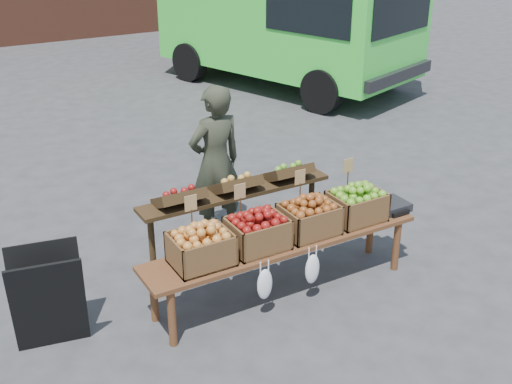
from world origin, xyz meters
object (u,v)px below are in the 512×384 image
vendor (215,163)px  back_table (237,216)px  display_bench (283,267)px  crate_green_apples (357,206)px  chalkboard_sign (48,299)px  delivery_van (286,25)px  weighing_scale (390,206)px  crate_russet_pears (257,233)px  crate_golden_apples (201,249)px  crate_red_apples (309,219)px

vendor → back_table: size_ratio=0.81×
display_bench → crate_green_apples: crate_green_apples is taller
vendor → chalkboard_sign: vendor is taller
delivery_van → display_bench: size_ratio=1.95×
weighing_scale → display_bench: bearing=180.0°
crate_russet_pears → crate_green_apples: (1.10, 0.00, 0.00)m
chalkboard_sign → weighing_scale: (3.30, -0.32, 0.17)m
display_bench → crate_golden_apples: size_ratio=5.40×
vendor → weighing_scale: 1.86m
crate_golden_apples → crate_russet_pears: 0.55m
display_bench → crate_red_apples: 0.51m
crate_russet_pears → weighing_scale: crate_russet_pears is taller
chalkboard_sign → crate_russet_pears: (1.78, -0.32, 0.27)m
chalkboard_sign → display_bench: (2.05, -0.32, -0.15)m
back_table → crate_russet_pears: back_table is taller
crate_russet_pears → crate_red_apples: 0.55m
weighing_scale → crate_russet_pears: bearing=180.0°
chalkboard_sign → display_bench: 2.08m
delivery_van → crate_russet_pears: size_ratio=10.52×
vendor → crate_golden_apples: 1.58m
delivery_van → crate_green_apples: size_ratio=10.52×
back_table → delivery_van: bearing=53.5°
vendor → delivery_van: bearing=-133.8°
vendor → back_table: (-0.09, -0.63, -0.33)m
display_bench → crate_russet_pears: (-0.27, 0.00, 0.42)m
delivery_van → weighing_scale: size_ratio=15.48×
crate_red_apples → crate_russet_pears: bearing=180.0°
display_bench → crate_russet_pears: bearing=180.0°
delivery_van → display_bench: bearing=-141.4°
crate_russet_pears → weighing_scale: bearing=0.0°
crate_green_apples → crate_russet_pears: bearing=180.0°
vendor → crate_russet_pears: vendor is taller
display_bench → back_table: bearing=97.6°
chalkboard_sign → crate_golden_apples: chalkboard_sign is taller
delivery_van → chalkboard_sign: 8.54m
back_table → crate_green_apples: back_table is taller
delivery_van → display_bench: delivery_van is taller
back_table → display_bench: (0.10, -0.72, -0.24)m
crate_russet_pears → crate_green_apples: same height
chalkboard_sign → weighing_scale: bearing=4.8°
crate_russet_pears → vendor: bearing=78.6°
crate_russet_pears → crate_red_apples: size_ratio=1.00×
weighing_scale → chalkboard_sign: bearing=174.4°
delivery_van → back_table: (-4.11, -5.57, -0.66)m
vendor → crate_green_apples: bearing=117.0°
crate_golden_apples → back_table: bearing=44.6°
crate_red_apples → back_table: bearing=117.3°
crate_golden_apples → crate_green_apples: size_ratio=1.00×
display_bench → weighing_scale: 1.29m
display_bench → crate_red_apples: size_ratio=5.40×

